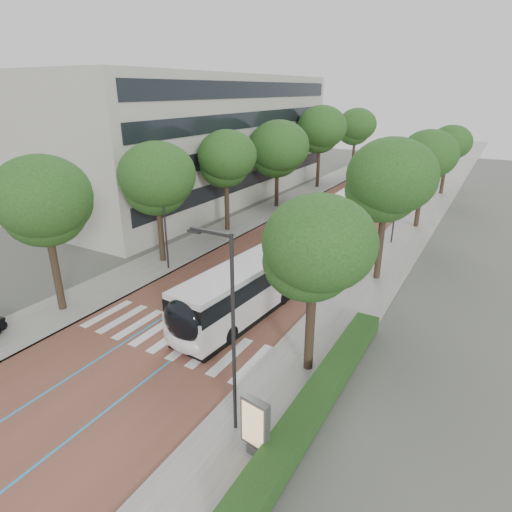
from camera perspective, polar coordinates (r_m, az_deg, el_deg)
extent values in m
plane|color=#51544C|center=(23.43, -13.07, -11.40)|extent=(160.00, 160.00, 0.00)
cube|color=brown|center=(57.16, 15.16, 8.05)|extent=(11.00, 140.00, 0.02)
cube|color=gray|center=(59.44, 8.14, 9.12)|extent=(4.00, 140.00, 0.12)
cube|color=gray|center=(55.78, 22.62, 6.89)|extent=(4.00, 140.00, 0.12)
cube|color=gray|center=(58.78, 9.87, 8.88)|extent=(0.20, 140.00, 0.14)
cube|color=gray|center=(56.04, 20.70, 7.21)|extent=(0.20, 140.00, 0.14)
cube|color=silver|center=(27.12, -19.21, -7.24)|extent=(0.55, 3.60, 0.01)
cube|color=silver|center=(26.26, -17.38, -7.98)|extent=(0.55, 3.60, 0.01)
cube|color=silver|center=(25.44, -15.42, -8.75)|extent=(0.55, 3.60, 0.01)
cube|color=silver|center=(24.66, -13.32, -9.57)|extent=(0.55, 3.60, 0.01)
cube|color=silver|center=(23.91, -11.08, -10.43)|extent=(0.55, 3.60, 0.01)
cube|color=silver|center=(23.21, -8.69, -11.32)|extent=(0.55, 3.60, 0.01)
cube|color=silver|center=(22.55, -6.13, -12.24)|extent=(0.55, 3.60, 0.01)
cube|color=silver|center=(21.95, -3.41, -13.20)|extent=(0.55, 3.60, 0.01)
cube|color=silver|center=(21.40, -0.52, -14.17)|extent=(0.55, 3.60, 0.01)
cube|color=#2688C2|center=(57.57, 13.62, 8.30)|extent=(0.12, 126.00, 0.01)
cube|color=#2688C2|center=(56.79, 16.72, 7.82)|extent=(0.12, 126.00, 0.01)
cube|color=#9E9D92|center=(54.03, -8.93, 15.33)|extent=(18.00, 40.00, 14.00)
cube|color=black|center=(49.53, -0.29, 10.36)|extent=(0.12, 38.00, 1.60)
cube|color=black|center=(49.02, -0.30, 14.03)|extent=(0.12, 38.00, 1.60)
cube|color=black|center=(48.72, -0.30, 17.77)|extent=(0.12, 38.00, 1.60)
cube|color=black|center=(48.62, -0.31, 21.30)|extent=(0.12, 38.00, 1.60)
cube|color=#183F16|center=(19.05, 8.52, -17.74)|extent=(1.20, 14.00, 0.80)
cylinder|color=#2D2D2F|center=(15.59, -3.01, -11.02)|extent=(0.14, 0.14, 8.00)
cube|color=#2D2D2F|center=(14.34, -6.00, 3.19)|extent=(1.70, 0.12, 0.12)
cube|color=#2D2D2F|center=(14.77, -8.20, 3.30)|extent=(0.50, 0.20, 0.10)
cylinder|color=#2D2D2F|center=(37.65, 18.26, 7.50)|extent=(0.14, 0.14, 8.00)
cube|color=#2D2D2F|center=(37.15, 17.73, 13.53)|extent=(1.70, 0.12, 0.12)
cube|color=#2D2D2F|center=(37.31, 16.65, 13.55)|extent=(0.50, 0.20, 0.10)
cylinder|color=#2D2D2F|center=(30.98, -12.12, 5.27)|extent=(0.14, 0.14, 8.00)
cylinder|color=black|center=(27.64, -25.04, -2.32)|extent=(0.44, 0.44, 4.60)
ellipsoid|color=#1E4215|center=(26.39, -26.44, 6.03)|extent=(5.27, 5.27, 4.48)
cylinder|color=black|center=(33.15, -12.54, 2.81)|extent=(0.44, 0.44, 4.39)
ellipsoid|color=#1E4215|center=(32.14, -13.11, 9.57)|extent=(5.53, 5.53, 4.70)
cylinder|color=black|center=(39.90, -3.89, 6.54)|extent=(0.44, 0.44, 4.57)
ellipsoid|color=#1E4215|center=(39.05, -4.05, 12.44)|extent=(5.22, 5.22, 4.44)
cylinder|color=black|center=(48.31, 2.77, 9.06)|extent=(0.44, 0.44, 4.36)
ellipsoid|color=#1E4215|center=(47.62, 2.86, 13.72)|extent=(6.49, 6.49, 5.52)
cylinder|color=black|center=(58.97, 8.27, 11.52)|extent=(0.44, 0.44, 5.18)
ellipsoid|color=#1E4215|center=(58.36, 8.52, 16.08)|extent=(6.40, 6.40, 5.44)
cylinder|color=black|center=(72.98, 12.84, 12.90)|extent=(0.44, 0.44, 4.72)
ellipsoid|color=#1E4215|center=(72.51, 13.12, 16.25)|extent=(5.96, 5.96, 5.07)
cylinder|color=black|center=(20.09, 7.19, -9.87)|extent=(0.44, 0.44, 4.21)
ellipsoid|color=#1E4215|center=(18.41, 7.73, 0.36)|extent=(4.83, 4.83, 4.10)
cylinder|color=black|center=(30.42, 16.18, 1.14)|extent=(0.44, 0.44, 4.77)
ellipsoid|color=#1E4215|center=(29.27, 17.05, 9.12)|extent=(5.75, 5.75, 4.89)
cylinder|color=black|center=(43.67, 20.89, 6.47)|extent=(0.44, 0.44, 4.54)
ellipsoid|color=#1E4215|center=(42.90, 21.62, 11.79)|extent=(5.14, 5.14, 4.37)
cylinder|color=black|center=(59.25, 23.68, 9.52)|extent=(0.44, 0.44, 4.16)
ellipsoid|color=#1E4215|center=(58.71, 24.24, 13.11)|extent=(4.83, 4.83, 4.10)
cylinder|color=black|center=(28.22, 3.89, -0.94)|extent=(2.36, 1.07, 2.30)
cube|color=silver|center=(24.54, -2.31, -5.81)|extent=(3.21, 9.52, 1.82)
cube|color=black|center=(24.04, -2.35, -3.39)|extent=(3.24, 9.34, 0.97)
cube|color=silver|center=(23.78, -2.37, -1.99)|extent=(3.15, 9.33, 0.31)
cube|color=black|center=(25.05, -2.27, -8.02)|extent=(3.13, 9.15, 0.35)
cube|color=silver|center=(31.95, 7.84, 0.64)|extent=(3.09, 7.91, 1.82)
cube|color=black|center=(31.57, 7.94, 2.58)|extent=(3.12, 7.76, 0.97)
cube|color=silver|center=(31.37, 8.00, 3.69)|extent=(3.03, 7.75, 0.31)
cube|color=black|center=(32.35, 7.74, -1.16)|extent=(3.01, 7.60, 0.35)
ellipsoid|color=black|center=(21.18, -9.74, -8.57)|extent=(2.43, 1.28, 2.28)
ellipsoid|color=silver|center=(21.74, -9.64, -11.23)|extent=(2.42, 1.18, 1.14)
cylinder|color=black|center=(24.01, -7.76, -8.74)|extent=(0.38, 1.02, 1.00)
cylinder|color=black|center=(22.74, -3.43, -10.42)|extent=(0.38, 1.02, 1.00)
cylinder|color=black|center=(34.09, 7.36, 0.64)|extent=(0.38, 1.02, 1.00)
cylinder|color=black|center=(33.21, 10.82, -0.14)|extent=(0.38, 1.02, 1.00)
cylinder|color=black|center=(27.71, -0.36, -4.21)|extent=(0.38, 1.02, 1.00)
cylinder|color=black|center=(26.61, 3.66, -5.39)|extent=(0.38, 1.02, 1.00)
cube|color=silver|center=(41.82, 11.90, 5.37)|extent=(2.85, 12.07, 1.82)
cube|color=black|center=(41.53, 12.02, 6.88)|extent=(2.88, 11.83, 0.97)
cube|color=silver|center=(41.38, 12.09, 7.74)|extent=(2.79, 11.83, 0.31)
cube|color=black|center=(42.12, 11.79, 3.95)|extent=(2.79, 11.59, 0.35)
ellipsoid|color=black|center=(36.25, 9.25, 4.32)|extent=(2.38, 1.17, 2.28)
ellipsoid|color=silver|center=(36.55, 9.12, 2.59)|extent=(2.38, 1.07, 1.14)
cylinder|color=black|center=(39.08, 8.68, 3.29)|extent=(0.33, 1.01, 1.00)
cylinder|color=black|center=(38.43, 11.84, 2.77)|extent=(0.33, 1.01, 1.00)
cylinder|color=black|center=(45.84, 11.89, 5.78)|extent=(0.33, 1.01, 1.00)
cylinder|color=black|center=(45.29, 14.62, 5.36)|extent=(0.33, 1.01, 1.00)
cube|color=silver|center=(54.32, 16.28, 8.63)|extent=(2.68, 12.04, 1.82)
cube|color=black|center=(54.10, 16.41, 9.80)|extent=(2.72, 11.80, 0.97)
cube|color=silver|center=(53.98, 16.48, 10.47)|extent=(2.63, 11.80, 0.31)
cube|color=black|center=(54.56, 16.16, 7.52)|extent=(2.62, 11.56, 0.35)
ellipsoid|color=black|center=(48.60, 14.70, 8.25)|extent=(2.37, 1.14, 2.28)
ellipsoid|color=silver|center=(48.81, 14.56, 6.94)|extent=(2.36, 1.04, 1.14)
cylinder|color=black|center=(51.34, 14.00, 7.27)|extent=(0.32, 1.00, 1.00)
cylinder|color=black|center=(50.82, 16.45, 6.88)|extent=(0.32, 1.00, 1.00)
cylinder|color=black|center=(58.35, 16.02, 8.72)|extent=(0.32, 1.00, 1.00)
cylinder|color=black|center=(57.90, 18.20, 8.39)|extent=(0.32, 1.00, 1.00)
cube|color=silver|center=(66.87, 19.12, 10.58)|extent=(3.10, 12.11, 1.82)
cube|color=black|center=(66.69, 19.24, 11.54)|extent=(3.13, 11.87, 0.97)
cube|color=silver|center=(66.60, 19.31, 12.08)|extent=(3.04, 11.87, 0.31)
cube|color=black|center=(67.07, 19.01, 9.67)|extent=(3.02, 11.63, 0.35)
ellipsoid|color=black|center=(61.05, 18.32, 10.45)|extent=(2.40, 1.22, 2.28)
ellipsoid|color=silver|center=(61.20, 18.19, 9.40)|extent=(2.40, 1.12, 1.14)
cylinder|color=black|center=(63.68, 17.51, 9.57)|extent=(0.35, 1.01, 1.00)
cylinder|color=black|center=(63.35, 19.53, 9.28)|extent=(0.35, 1.01, 1.00)
cylinder|color=black|center=(70.87, 18.64, 10.56)|extent=(0.35, 1.01, 1.00)
cylinder|color=black|center=(70.57, 20.46, 10.30)|extent=(0.35, 1.01, 1.00)
cube|color=#59595B|center=(17.04, -0.09, -24.24)|extent=(0.58, 0.51, 0.35)
cube|color=#59595B|center=(16.22, -0.09, -21.36)|extent=(1.16, 0.47, 1.99)
cube|color=tan|center=(16.13, -0.48, -21.66)|extent=(0.94, 0.16, 1.73)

